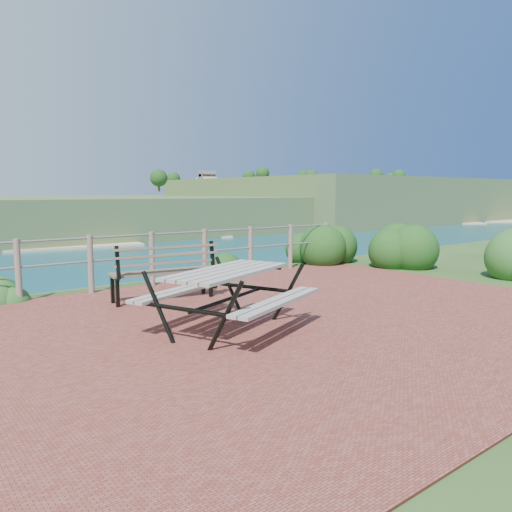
{
  "coord_description": "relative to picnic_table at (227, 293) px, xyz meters",
  "views": [
    {
      "loc": [
        -4.14,
        -5.03,
        1.74
      ],
      "look_at": [
        0.64,
        1.05,
        0.75
      ],
      "focal_mm": 35.0,
      "sensor_mm": 36.0,
      "label": 1
    }
  ],
  "objects": [
    {
      "name": "shrub_right_front",
      "position": [
        6.12,
        1.75,
        -0.49
      ],
      "size": [
        1.4,
        1.4,
        1.99
      ],
      "primitive_type": "ellipsoid",
      "color": "#123A12",
      "rests_on": "ground"
    },
    {
      "name": "shrub_lip_east",
      "position": [
        2.72,
        4.24,
        -0.49
      ],
      "size": [
        0.78,
        0.78,
        0.52
      ],
      "primitive_type": "ellipsoid",
      "color": "#123A12",
      "rests_on": "ground"
    },
    {
      "name": "ground",
      "position": [
        0.65,
        0.02,
        -0.49
      ],
      "size": [
        10.0,
        7.0,
        0.12
      ],
      "primitive_type": "cube",
      "color": "brown",
      "rests_on": "ground"
    },
    {
      "name": "shrub_right_edge",
      "position": [
        5.46,
        3.7,
        -0.49
      ],
      "size": [
        1.23,
        1.23,
        1.74
      ],
      "primitive_type": "ellipsoid",
      "color": "#123A12",
      "rests_on": "ground"
    },
    {
      "name": "distant_bay",
      "position": [
        173.72,
        202.63,
        -2.02
      ],
      "size": [
        290.0,
        232.36,
        24.0
      ],
      "color": "#446030",
      "rests_on": "ground"
    },
    {
      "name": "picnic_table",
      "position": [
        0.0,
        0.0,
        0.0
      ],
      "size": [
        1.96,
        1.48,
        0.77
      ],
      "rotation": [
        0.0,
        0.0,
        0.38
      ],
      "color": "gray",
      "rests_on": "ground"
    },
    {
      "name": "safety_railing",
      "position": [
        0.65,
        3.37,
        0.08
      ],
      "size": [
        9.4,
        0.1,
        1.0
      ],
      "color": "#6B5B4C",
      "rests_on": "ground"
    },
    {
      "name": "park_bench",
      "position": [
        0.21,
        2.11,
        0.13
      ],
      "size": [
        1.7,
        0.66,
        0.94
      ],
      "rotation": [
        0.0,
        0.0,
        -0.15
      ],
      "color": "brown",
      "rests_on": "ground"
    }
  ]
}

